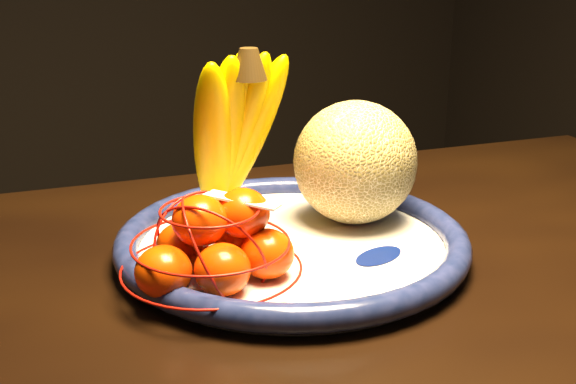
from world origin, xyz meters
name	(u,v)px	position (x,y,z in m)	size (l,w,h in m)	color
dining_table	(257,380)	(0.02, 0.06, 0.65)	(1.54, 1.03, 0.73)	black
fruit_bowl	(292,242)	(0.11, 0.16, 0.74)	(0.38, 0.38, 0.03)	white
cantaloupe	(355,162)	(0.20, 0.18, 0.81)	(0.14, 0.14, 0.14)	olive
banana_bunch	(230,130)	(0.07, 0.24, 0.85)	(0.15, 0.14, 0.22)	#FFCC00
mandarin_bag	(216,246)	(0.00, 0.11, 0.77)	(0.21, 0.21, 0.11)	#FF3B00
price_tag	(243,200)	(0.03, 0.11, 0.82)	(0.07, 0.03, 0.00)	white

